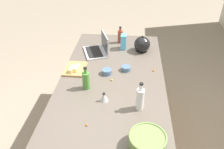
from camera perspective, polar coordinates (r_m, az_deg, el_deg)
name	(u,v)px	position (r m, az deg, el deg)	size (l,w,h in m)	color
ground_plane	(112,142)	(2.75, 0.00, -16.62)	(12.00, 12.00, 0.00)	gray
island_counter	(112,114)	(2.41, 0.00, -9.84)	(1.96, 0.98, 0.90)	olive
laptop	(98,49)	(2.54, -3.50, 6.42)	(0.37, 0.32, 0.22)	#B7B7BC
mixing_bowl_large	(147,141)	(1.53, 8.83, -16.21)	(0.25, 0.25, 0.11)	#72934C
bottle_soy	(120,36)	(2.75, 2.05, 9.54)	(0.06, 0.06, 0.20)	maroon
bottle_vinegar	(140,99)	(1.76, 7.05, -6.04)	(0.06, 0.06, 0.25)	white
bottle_olive	(86,80)	(1.98, -6.53, -1.38)	(0.06, 0.06, 0.21)	#4C8C38
kettle	(142,45)	(2.58, 7.55, 7.44)	(0.21, 0.18, 0.20)	black
cutting_board	(75,69)	(2.28, -9.19, 1.43)	(0.27, 0.20, 0.02)	#AD7F4C
butter_stick_left	(72,69)	(2.24, -10.08, 1.40)	(0.11, 0.04, 0.04)	#F4E58C
butter_stick_right	(77,68)	(2.25, -8.82, 1.68)	(0.11, 0.04, 0.04)	#F4E58C
ramekin_small	(107,72)	(2.18, -1.31, 0.73)	(0.10, 0.10, 0.05)	slate
ramekin_medium	(126,68)	(2.24, 3.53, 1.54)	(0.09, 0.09, 0.04)	slate
kitchen_timer	(104,97)	(1.86, -2.01, -5.71)	(0.07, 0.07, 0.08)	#B2B2B7
candy_bag	(123,42)	(2.61, 2.88, 8.19)	(0.09, 0.06, 0.17)	#4CA5CC
candy_0	(92,52)	(2.56, -5.06, 5.64)	(0.02, 0.02, 0.02)	green
candy_1	(154,70)	(2.27, 10.42, 1.05)	(0.02, 0.02, 0.02)	orange
candy_2	(112,80)	(2.10, 0.01, -1.34)	(0.02, 0.02, 0.02)	yellow
candy_3	(87,125)	(1.69, -6.34, -12.44)	(0.02, 0.02, 0.02)	orange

